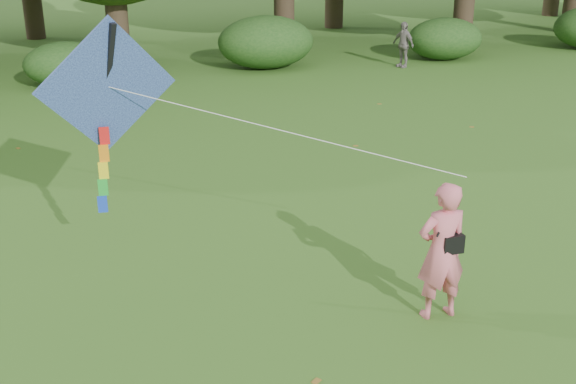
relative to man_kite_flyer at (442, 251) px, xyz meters
name	(u,v)px	position (x,y,z in m)	size (l,w,h in m)	color
ground	(427,338)	(-0.40, -0.49, -0.99)	(100.00, 100.00, 0.00)	#265114
man_kite_flyer	(442,251)	(0.00, 0.00, 0.00)	(0.72, 0.47, 1.98)	#DF6977
bystander_right	(403,45)	(7.40, 16.03, -0.17)	(0.96, 0.40, 1.64)	gray
crossbody_bag	(451,242)	(0.12, -0.03, 0.13)	(0.43, 0.20, 0.75)	black
flying_kite	(108,91)	(-4.05, 2.41, 1.97)	(5.30, 2.80, 2.88)	#2562A3
shrub_band	(164,51)	(-1.12, 17.11, -0.14)	(39.15, 3.22, 1.88)	#264919
fallen_leaves	(310,220)	(-0.56, 3.72, -0.99)	(11.50, 15.44, 0.01)	olive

